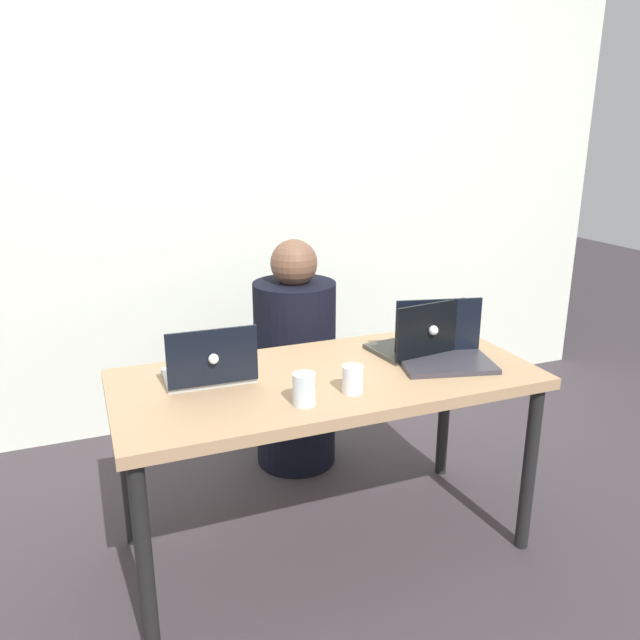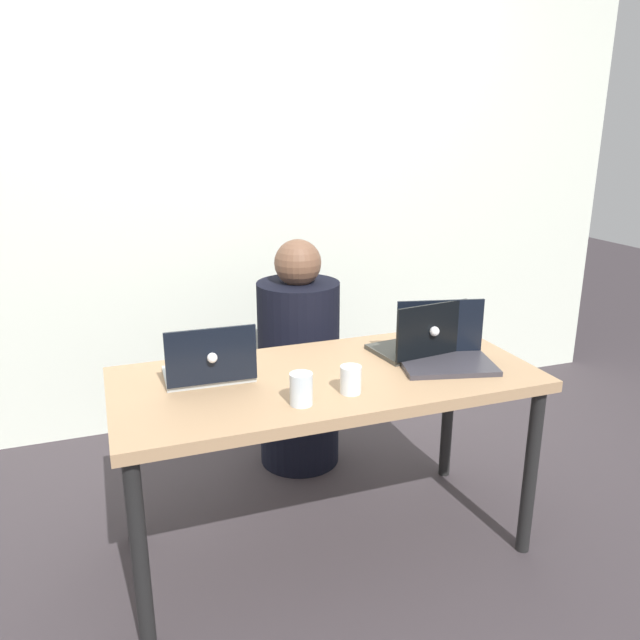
% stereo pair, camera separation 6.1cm
% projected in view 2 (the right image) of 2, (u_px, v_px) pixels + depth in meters
% --- Properties ---
extents(ground_plane, '(12.00, 12.00, 0.00)m').
position_uv_depth(ground_plane, '(326.00, 543.00, 2.40)').
color(ground_plane, '#3A3337').
extents(back_wall, '(4.50, 0.10, 2.38)m').
position_uv_depth(back_wall, '(239.00, 196.00, 3.19)').
color(back_wall, silver).
rests_on(back_wall, ground).
extents(desk, '(1.47, 0.67, 0.70)m').
position_uv_depth(desk, '(326.00, 393.00, 2.21)').
color(desk, tan).
rests_on(desk, ground).
extents(person_at_center, '(0.40, 0.40, 1.07)m').
position_uv_depth(person_at_center, '(299.00, 367.00, 2.87)').
color(person_at_center, black).
rests_on(person_at_center, ground).
extents(laptop_back_right, '(0.33, 0.27, 0.22)m').
position_uv_depth(laptop_back_right, '(419.00, 342.00, 2.36)').
color(laptop_back_right, '#3B3B36').
rests_on(laptop_back_right, desk).
extents(laptop_back_left, '(0.30, 0.25, 0.21)m').
position_uv_depth(laptop_back_left, '(209.00, 368.00, 2.12)').
color(laptop_back_left, '#AFB7B8').
rests_on(laptop_back_left, desk).
extents(laptop_front_right, '(0.37, 0.30, 0.22)m').
position_uv_depth(laptop_front_right, '(445.00, 351.00, 2.28)').
color(laptop_front_right, '#37353C').
rests_on(laptop_front_right, desk).
extents(water_glass_center, '(0.07, 0.07, 0.09)m').
position_uv_depth(water_glass_center, '(351.00, 381.00, 2.02)').
color(water_glass_center, white).
rests_on(water_glass_center, desk).
extents(water_glass_left, '(0.07, 0.07, 0.10)m').
position_uv_depth(water_glass_left, '(301.00, 391.00, 1.94)').
color(water_glass_left, silver).
rests_on(water_glass_left, desk).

